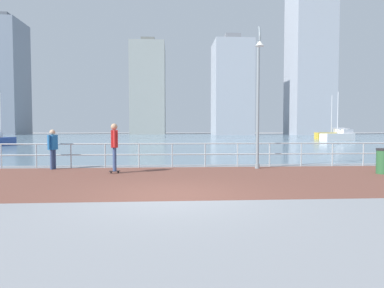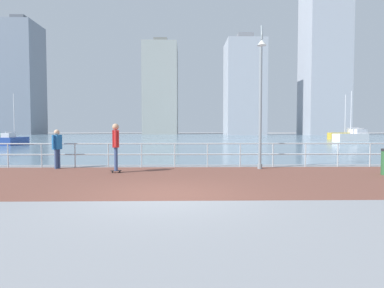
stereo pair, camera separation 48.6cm
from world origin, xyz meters
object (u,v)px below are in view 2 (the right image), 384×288
(sailboat_blue, at_px, (352,136))
(sailboat_navy, at_px, (346,135))
(lamppost, at_px, (261,90))
(bystander, at_px, (57,146))
(sailboat_teal, at_px, (14,140))
(skateboarder, at_px, (116,143))

(sailboat_blue, distance_m, sailboat_navy, 8.15)
(lamppost, height_order, sailboat_navy, sailboat_navy)
(lamppost, bearing_deg, bystander, 177.22)
(lamppost, relative_size, sailboat_teal, 1.11)
(skateboarder, height_order, sailboat_navy, sailboat_navy)
(sailboat_blue, xyz_separation_m, sailboat_navy, (3.04, 7.56, 0.03))
(bystander, relative_size, sailboat_blue, 0.24)
(skateboarder, relative_size, sailboat_blue, 0.28)
(lamppost, height_order, bystander, lamppost)
(bystander, bearing_deg, sailboat_blue, 46.79)
(skateboarder, xyz_separation_m, bystander, (-2.69, 1.35, -0.17))
(skateboarder, distance_m, sailboat_navy, 47.08)
(bystander, relative_size, sailboat_teal, 0.31)
(sailboat_blue, bearing_deg, sailboat_teal, -166.30)
(bystander, distance_m, sailboat_navy, 47.67)
(skateboarder, relative_size, sailboat_teal, 0.35)
(lamppost, bearing_deg, skateboarder, -170.39)
(skateboarder, xyz_separation_m, sailboat_teal, (-14.69, 20.89, -0.61))
(lamppost, distance_m, skateboarder, 6.04)
(skateboarder, distance_m, sailboat_teal, 25.54)
(sailboat_teal, bearing_deg, skateboarder, -54.89)
(sailboat_teal, bearing_deg, sailboat_blue, 13.70)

